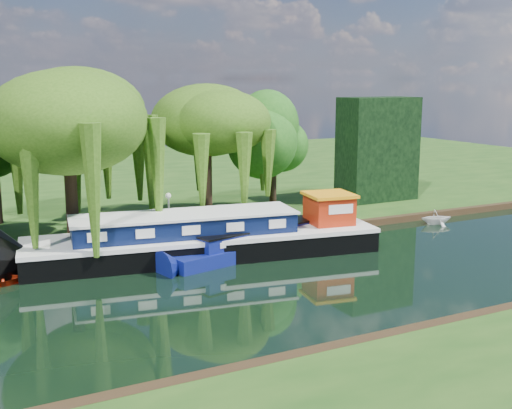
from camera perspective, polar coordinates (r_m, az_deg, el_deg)
ground at (r=30.52m, az=-1.93°, el=-7.70°), size 120.00×120.00×0.00m
far_bank at (r=62.15m, az=-15.42°, el=1.82°), size 120.00×52.00×0.45m
dutch_barge at (r=36.15m, az=-4.35°, el=-3.02°), size 20.18×7.43×4.17m
narrowboat at (r=36.71m, az=0.29°, el=-3.46°), size 11.74×4.47×1.69m
white_cruiser at (r=45.86m, az=15.70°, el=-1.69°), size 2.59×2.38×1.15m
willow_left at (r=37.55m, az=-16.42°, el=6.95°), size 7.99×7.99×9.57m
willow_right at (r=42.47m, az=-4.46°, el=6.48°), size 6.73×6.73×8.20m
tree_far_right at (r=45.99m, az=1.54°, el=5.76°), size 4.52×4.52×7.40m
conifer_hedge at (r=51.17m, az=10.75°, el=4.88°), size 6.00×3.00×8.00m
lamppost at (r=39.52m, az=-7.79°, el=0.19°), size 0.36×0.36×2.56m
mooring_posts at (r=37.57m, az=-8.11°, el=-2.68°), size 19.16×0.16×1.00m
reeds_near at (r=28.24m, az=17.84°, el=-8.64°), size 33.70×1.50×1.10m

